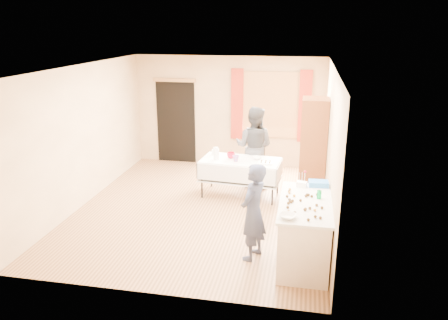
% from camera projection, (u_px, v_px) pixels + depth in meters
% --- Properties ---
extents(floor, '(4.50, 5.50, 0.02)m').
position_uv_depth(floor, '(202.00, 209.00, 8.17)').
color(floor, '#9E7047').
rests_on(floor, ground).
extents(ceiling, '(4.50, 5.50, 0.02)m').
position_uv_depth(ceiling, '(200.00, 66.00, 7.39)').
color(ceiling, white).
rests_on(ceiling, floor).
extents(wall_back, '(4.50, 0.02, 2.60)m').
position_uv_depth(wall_back, '(229.00, 112.00, 10.37)').
color(wall_back, tan).
rests_on(wall_back, floor).
extents(wall_front, '(4.50, 0.02, 2.60)m').
position_uv_depth(wall_front, '(146.00, 200.00, 5.20)').
color(wall_front, tan).
rests_on(wall_front, floor).
extents(wall_left, '(0.02, 5.50, 2.60)m').
position_uv_depth(wall_left, '(84.00, 135.00, 8.19)').
color(wall_left, tan).
rests_on(wall_left, floor).
extents(wall_right, '(0.02, 5.50, 2.60)m').
position_uv_depth(wall_right, '(331.00, 148.00, 7.37)').
color(wall_right, tan).
rests_on(wall_right, floor).
extents(window_frame, '(1.32, 0.06, 1.52)m').
position_uv_depth(window_frame, '(271.00, 105.00, 10.09)').
color(window_frame, olive).
rests_on(window_frame, wall_back).
extents(window_pane, '(1.20, 0.02, 1.40)m').
position_uv_depth(window_pane, '(271.00, 105.00, 10.07)').
color(window_pane, white).
rests_on(window_pane, wall_back).
extents(curtain_left, '(0.28, 0.06, 1.65)m').
position_uv_depth(curtain_left, '(237.00, 104.00, 10.18)').
color(curtain_left, maroon).
rests_on(curtain_left, wall_back).
extents(curtain_right, '(0.28, 0.06, 1.65)m').
position_uv_depth(curtain_right, '(305.00, 107.00, 9.90)').
color(curtain_right, maroon).
rests_on(curtain_right, wall_back).
extents(doorway, '(0.95, 0.04, 2.00)m').
position_uv_depth(doorway, '(176.00, 122.00, 10.66)').
color(doorway, black).
rests_on(doorway, floor).
extents(door_lintel, '(1.05, 0.06, 0.08)m').
position_uv_depth(door_lintel, '(174.00, 80.00, 10.33)').
color(door_lintel, olive).
rests_on(door_lintel, wall_back).
extents(cabinet, '(0.50, 0.60, 1.96)m').
position_uv_depth(cabinet, '(313.00, 148.00, 8.50)').
color(cabinet, brown).
rests_on(cabinet, floor).
extents(counter, '(0.74, 1.55, 0.91)m').
position_uv_depth(counter, '(304.00, 231.00, 6.27)').
color(counter, beige).
rests_on(counter, floor).
extents(party_table, '(1.62, 0.93, 0.75)m').
position_uv_depth(party_table, '(240.00, 174.00, 8.65)').
color(party_table, black).
rests_on(party_table, floor).
extents(chair, '(0.47, 0.47, 0.93)m').
position_uv_depth(chair, '(257.00, 166.00, 9.66)').
color(chair, black).
rests_on(chair, floor).
extents(girl, '(0.75, 0.69, 1.45)m').
position_uv_depth(girl, '(253.00, 212.00, 6.24)').
color(girl, '#242B4A').
rests_on(girl, floor).
extents(woman, '(1.06, 0.95, 1.69)m').
position_uv_depth(woman, '(254.00, 147.00, 9.11)').
color(woman, black).
rests_on(woman, floor).
extents(soda_can, '(0.08, 0.08, 0.12)m').
position_uv_depth(soda_can, '(319.00, 195.00, 6.23)').
color(soda_can, '#058031').
rests_on(soda_can, counter).
extents(mixing_bowl, '(0.36, 0.36, 0.05)m').
position_uv_depth(mixing_bowl, '(288.00, 216.00, 5.61)').
color(mixing_bowl, white).
rests_on(mixing_bowl, counter).
extents(foam_block, '(0.17, 0.13, 0.08)m').
position_uv_depth(foam_block, '(302.00, 184.00, 6.69)').
color(foam_block, white).
rests_on(foam_block, counter).
extents(blue_basket, '(0.31, 0.22, 0.08)m').
position_uv_depth(blue_basket, '(319.00, 184.00, 6.71)').
color(blue_basket, blue).
rests_on(blue_basket, counter).
extents(pitcher, '(0.12, 0.12, 0.22)m').
position_uv_depth(pitcher, '(216.00, 154.00, 8.55)').
color(pitcher, silver).
rests_on(pitcher, party_table).
extents(cup_red, '(0.17, 0.17, 0.12)m').
position_uv_depth(cup_red, '(231.00, 155.00, 8.63)').
color(cup_red, '#B3021E').
rests_on(cup_red, party_table).
extents(cup_rainbow, '(0.14, 0.14, 0.12)m').
position_uv_depth(cup_rainbow, '(236.00, 158.00, 8.43)').
color(cup_rainbow, red).
rests_on(cup_rainbow, party_table).
extents(small_bowl, '(0.21, 0.21, 0.05)m').
position_uv_depth(small_bowl, '(257.00, 158.00, 8.57)').
color(small_bowl, white).
rests_on(small_bowl, party_table).
extents(pastry_tray, '(0.28, 0.20, 0.02)m').
position_uv_depth(pastry_tray, '(266.00, 163.00, 8.33)').
color(pastry_tray, white).
rests_on(pastry_tray, party_table).
extents(bottle, '(0.12, 0.12, 0.16)m').
position_uv_depth(bottle, '(214.00, 151.00, 8.88)').
color(bottle, white).
rests_on(bottle, party_table).
extents(cake_balls, '(0.53, 1.07, 0.04)m').
position_uv_depth(cake_balls, '(301.00, 203.00, 6.05)').
color(cake_balls, '#3F2314').
rests_on(cake_balls, counter).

